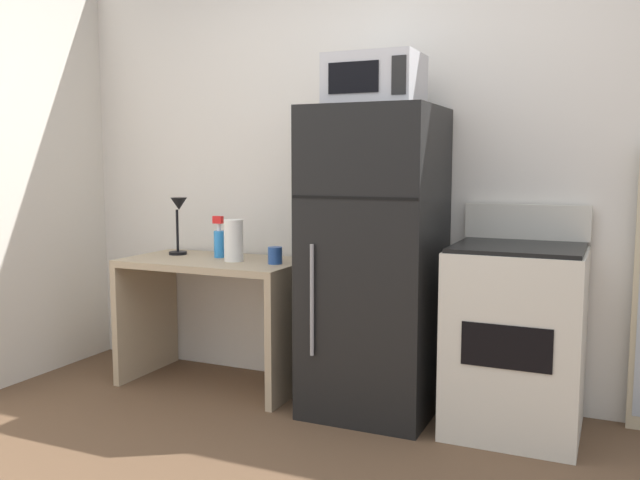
% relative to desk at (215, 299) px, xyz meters
% --- Properties ---
extents(wall_back_white, '(5.00, 0.10, 2.60)m').
position_rel_desk_xyz_m(wall_back_white, '(1.06, 0.36, 0.78)').
color(wall_back_white, silver).
rests_on(wall_back_white, ground).
extents(desk, '(1.06, 0.59, 0.75)m').
position_rel_desk_xyz_m(desk, '(0.00, 0.00, 0.00)').
color(desk, tan).
rests_on(desk, ground).
extents(desk_lamp, '(0.14, 0.12, 0.35)m').
position_rel_desk_xyz_m(desk_lamp, '(-0.30, 0.07, 0.47)').
color(desk_lamp, black).
rests_on(desk_lamp, desk).
extents(coffee_mug, '(0.08, 0.08, 0.09)m').
position_rel_desk_xyz_m(coffee_mug, '(0.41, -0.02, 0.28)').
color(coffee_mug, '#264C99').
rests_on(coffee_mug, desk).
extents(paper_towel_roll, '(0.11, 0.11, 0.24)m').
position_rel_desk_xyz_m(paper_towel_roll, '(0.14, -0.02, 0.35)').
color(paper_towel_roll, white).
rests_on(paper_towel_roll, desk).
extents(spray_bottle, '(0.06, 0.06, 0.25)m').
position_rel_desk_xyz_m(spray_bottle, '(-0.01, 0.08, 0.33)').
color(spray_bottle, '#2D8CEA').
rests_on(spray_bottle, desk).
extents(refrigerator, '(0.65, 0.66, 1.59)m').
position_rel_desk_xyz_m(refrigerator, '(1.00, -0.02, 0.28)').
color(refrigerator, black).
rests_on(refrigerator, ground).
extents(microwave, '(0.46, 0.35, 0.26)m').
position_rel_desk_xyz_m(microwave, '(1.00, -0.04, 1.21)').
color(microwave, '#B7B7BC').
rests_on(microwave, refrigerator).
extents(oven_range, '(0.62, 0.61, 1.10)m').
position_rel_desk_xyz_m(oven_range, '(1.73, -0.00, -0.05)').
color(oven_range, beige).
rests_on(oven_range, ground).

